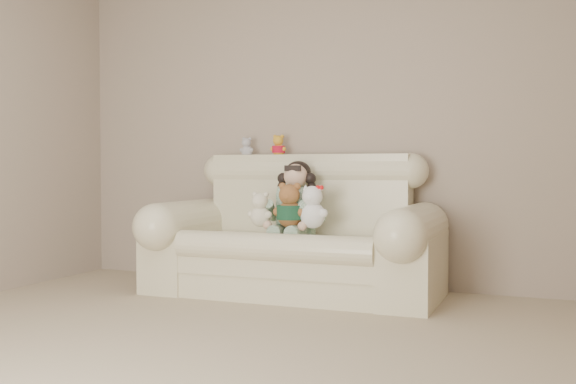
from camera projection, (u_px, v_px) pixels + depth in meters
The scene contains 9 objects.
floor at pixel (168, 376), 2.93m from camera, with size 5.00×5.00×0.00m, color gray.
wall_back at pixel (338, 120), 5.21m from camera, with size 4.50×4.50×0.00m, color #A08F7F.
sofa at pixel (293, 224), 4.84m from camera, with size 2.10×0.95×1.03m, color beige, non-canonical shape.
seated_child at pixel (296, 198), 4.91m from camera, with size 0.34×0.41×0.56m, color #29673D, non-canonical shape.
brown_teddy at pixel (290, 201), 4.72m from camera, with size 0.24×0.18×0.37m, color brown, non-canonical shape.
white_cat at pixel (313, 202), 4.67m from camera, with size 0.23×0.18×0.36m, color white, non-canonical shape.
cream_teddy at pixel (260, 206), 4.78m from camera, with size 0.19×0.15×0.30m, color beige, non-canonical shape.
yellow_mini_bear at pixel (279, 144), 5.24m from camera, with size 0.13×0.10×0.20m, color gold, non-canonical shape.
grey_mini_plush at pixel (247, 145), 5.35m from camera, with size 0.12×0.09×0.19m, color #B3B2B9, non-canonical shape.
Camera 1 is at (1.56, -2.51, 0.92)m, focal length 41.57 mm.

